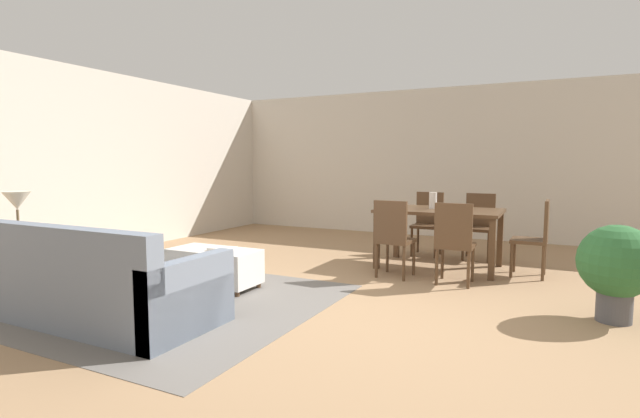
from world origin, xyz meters
TOP-DOWN VIEW (x-y plane):
  - ground_plane at (0.00, 0.00)m, footprint 10.80×10.80m
  - wall_back at (0.00, 5.00)m, footprint 9.00×0.12m
  - wall_left at (-4.50, 0.50)m, footprint 0.12×11.00m
  - area_rug at (-1.78, -0.39)m, footprint 3.00×2.80m
  - couch at (-1.86, -1.07)m, footprint 2.01×0.96m
  - ottoman_table at (-1.70, 0.24)m, footprint 0.99×0.48m
  - side_table at (-3.17, -0.96)m, footprint 0.40×0.40m
  - table_lamp at (-3.17, -0.96)m, footprint 0.26×0.26m
  - dining_table at (0.25, 2.33)m, footprint 1.52×0.96m
  - dining_chair_near_left at (-0.10, 1.52)m, footprint 0.42×0.42m
  - dining_chair_near_right at (0.60, 1.50)m, footprint 0.41×0.41m
  - dining_chair_far_left at (-0.09, 3.15)m, footprint 0.40×0.40m
  - dining_chair_far_right at (0.62, 3.17)m, footprint 0.40×0.40m
  - dining_chair_head_east at (1.40, 2.32)m, footprint 0.41×0.41m
  - vase_centerpiece at (0.15, 2.37)m, footprint 0.10×0.10m
  - book_on_ottoman at (-1.59, 0.23)m, footprint 0.28×0.22m
  - potted_plant at (2.07, 0.87)m, footprint 0.62×0.62m

SIDE VIEW (x-z plane):
  - ground_plane at x=0.00m, z-range 0.00..0.00m
  - area_rug at x=-1.78m, z-range 0.00..0.01m
  - ottoman_table at x=-1.70m, z-range 0.03..0.45m
  - couch at x=-1.86m, z-range -0.14..0.72m
  - side_table at x=-3.17m, z-range 0.16..0.71m
  - book_on_ottoman at x=-1.59m, z-range 0.42..0.45m
  - potted_plant at x=2.07m, z-range 0.08..0.91m
  - dining_chair_near_left at x=-0.10m, z-range 0.06..0.98m
  - dining_chair_near_right at x=0.60m, z-range 0.06..0.98m
  - dining_chair_far_left at x=-0.09m, z-range 0.06..0.98m
  - dining_chair_far_right at x=0.62m, z-range 0.06..0.98m
  - dining_chair_head_east at x=1.40m, z-range 0.06..0.98m
  - dining_table at x=0.25m, z-range 0.29..1.05m
  - vase_centerpiece at x=0.15m, z-range 0.76..0.97m
  - table_lamp at x=-3.17m, z-range 0.70..1.22m
  - wall_back at x=0.00m, z-range 0.00..2.70m
  - wall_left at x=-4.50m, z-range 0.00..2.70m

